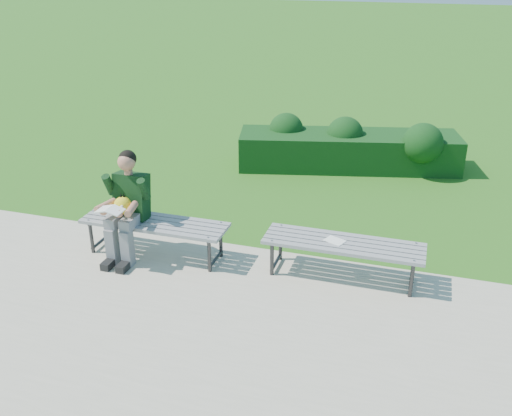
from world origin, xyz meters
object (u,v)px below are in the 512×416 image
object	(u,v)px
bench_right	(343,246)
paper_sheet	(335,241)
hedge	(350,147)
bench_left	(155,226)
seated_boy	(127,203)

from	to	relation	value
bench_right	paper_sheet	size ratio (longest dim) A/B	6.79
hedge	bench_right	bearing A→B (deg)	-82.66
bench_left	bench_right	world-z (taller)	same
bench_right	seated_boy	distance (m)	2.60
hedge	paper_sheet	world-z (taller)	hedge
hedge	bench_left	size ratio (longest dim) A/B	2.14
hedge	seated_boy	bearing A→B (deg)	-117.73
seated_boy	hedge	bearing A→B (deg)	62.27
bench_left	bench_right	xyz separation A→B (m)	(2.27, 0.14, 0.00)
bench_right	paper_sheet	world-z (taller)	bench_right
bench_right	seated_boy	bearing A→B (deg)	-174.80
seated_boy	bench_right	bearing A→B (deg)	5.20
seated_boy	paper_sheet	distance (m)	2.50
bench_right	hedge	bearing A→B (deg)	97.34
bench_left	paper_sheet	size ratio (longest dim) A/B	6.79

